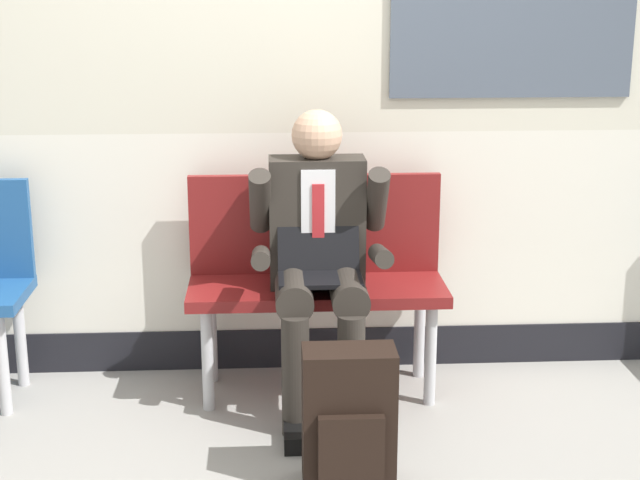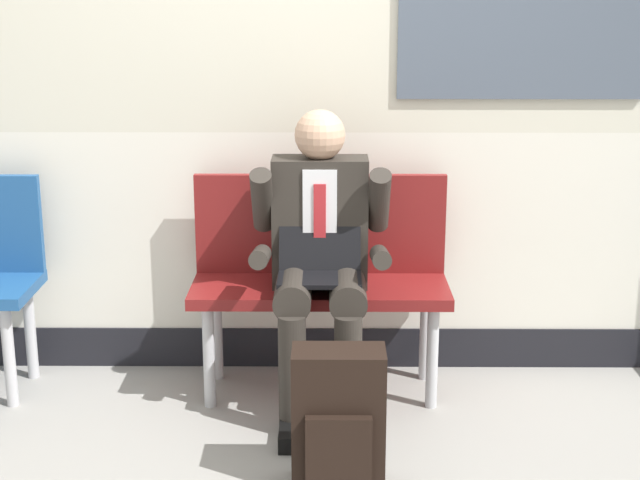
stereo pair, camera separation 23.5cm
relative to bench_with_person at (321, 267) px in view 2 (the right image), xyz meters
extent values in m
plane|color=gray|center=(0.00, -0.51, -0.55)|extent=(18.00, 18.00, 0.00)
cube|color=silver|center=(0.00, 0.28, 0.10)|extent=(6.32, 0.12, 0.92)
cube|color=black|center=(0.00, 0.28, -0.46)|extent=(6.32, 0.14, 0.19)
cube|color=maroon|center=(0.00, -0.07, -0.08)|extent=(1.10, 0.42, 0.05)
cube|color=maroon|center=(0.00, 0.11, 0.17)|extent=(1.10, 0.04, 0.44)
cylinder|color=#B7B7BC|center=(-0.47, -0.22, -0.33)|extent=(0.05, 0.05, 0.45)
cylinder|color=#B7B7BC|center=(-0.47, 0.08, -0.33)|extent=(0.05, 0.05, 0.45)
cylinder|color=#B7B7BC|center=(0.47, -0.22, -0.33)|extent=(0.05, 0.05, 0.45)
cylinder|color=#B7B7BC|center=(0.47, 0.08, -0.33)|extent=(0.05, 0.05, 0.45)
cylinder|color=#B7B7BC|center=(-1.32, -0.22, -0.33)|extent=(0.05, 0.05, 0.45)
cylinder|color=#B7B7BC|center=(-1.32, 0.08, -0.33)|extent=(0.05, 0.05, 0.45)
cylinder|color=#2D2823|center=(-0.11, -0.28, -0.01)|extent=(0.15, 0.40, 0.15)
cylinder|color=#2D2823|center=(-0.11, -0.47, -0.30)|extent=(0.11, 0.11, 0.50)
cube|color=black|center=(-0.11, -0.53, -0.52)|extent=(0.10, 0.26, 0.07)
cylinder|color=#2D2823|center=(0.11, -0.28, -0.01)|extent=(0.15, 0.40, 0.15)
cylinder|color=#2D2823|center=(0.11, -0.47, -0.30)|extent=(0.11, 0.11, 0.50)
cube|color=black|center=(0.11, -0.53, -0.52)|extent=(0.10, 0.26, 0.07)
cube|color=#2D2823|center=(0.00, -0.07, 0.22)|extent=(0.40, 0.18, 0.55)
cube|color=silver|center=(0.00, -0.17, 0.27)|extent=(0.14, 0.01, 0.39)
cube|color=#B22328|center=(0.00, -0.18, 0.24)|extent=(0.05, 0.01, 0.33)
sphere|color=tan|center=(0.00, -0.07, 0.59)|extent=(0.21, 0.21, 0.21)
cylinder|color=#2D2823|center=(-0.24, -0.14, 0.33)|extent=(0.09, 0.25, 0.30)
cylinder|color=#2D2823|center=(-0.24, -0.31, 0.14)|extent=(0.08, 0.27, 0.12)
cylinder|color=#2D2823|center=(0.24, -0.14, 0.33)|extent=(0.09, 0.25, 0.30)
cylinder|color=#2D2823|center=(0.24, -0.31, 0.14)|extent=(0.08, 0.27, 0.12)
cube|color=black|center=(0.00, -0.31, 0.05)|extent=(0.34, 0.22, 0.02)
cube|color=black|center=(0.00, -0.18, 0.16)|extent=(0.34, 0.08, 0.21)
cube|color=black|center=(0.07, -0.86, -0.29)|extent=(0.33, 0.18, 0.51)
cube|color=black|center=(0.07, -0.97, -0.37)|extent=(0.23, 0.04, 0.26)
camera|label=1|loc=(-0.21, -3.99, 1.22)|focal=53.95mm
camera|label=2|loc=(0.03, -3.99, 1.22)|focal=53.95mm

